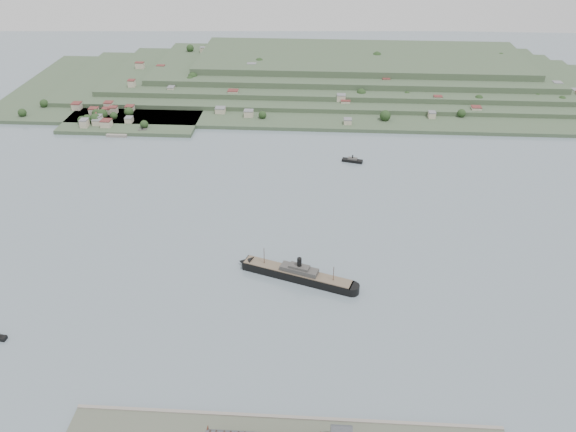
{
  "coord_description": "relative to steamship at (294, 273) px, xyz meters",
  "views": [
    {
      "loc": [
        12.66,
        -340.54,
        241.58
      ],
      "look_at": [
        -10.37,
        30.0,
        13.8
      ],
      "focal_mm": 35.0,
      "sensor_mm": 36.0,
      "label": 1
    }
  ],
  "objects": [
    {
      "name": "steamship",
      "position": [
        0.0,
        0.0,
        0.0
      ],
      "size": [
        87.02,
        37.31,
        21.56
      ],
      "color": "black",
      "rests_on": "ground"
    },
    {
      "name": "ferry_west",
      "position": [
        -177.52,
        244.7,
        -2.12
      ],
      "size": [
        21.38,
        11.06,
        7.72
      ],
      "color": "black",
      "rests_on": "ground"
    },
    {
      "name": "ferry_east",
      "position": [
        47.21,
        187.45,
        -2.18
      ],
      "size": [
        20.71,
        10.09,
        7.49
      ],
      "color": "black",
      "rests_on": "ground"
    },
    {
      "name": "ground",
      "position": [
        2.46,
        30.03,
        -3.98
      ],
      "size": [
        1400.0,
        1400.0,
        0.0
      ],
      "primitive_type": "plane",
      "color": "slate",
      "rests_on": "ground"
    },
    {
      "name": "far_peninsula",
      "position": [
        30.36,
        423.13,
        7.9
      ],
      "size": [
        760.0,
        309.0,
        30.0
      ],
      "color": "#334A31",
      "rests_on": "ground"
    }
  ]
}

